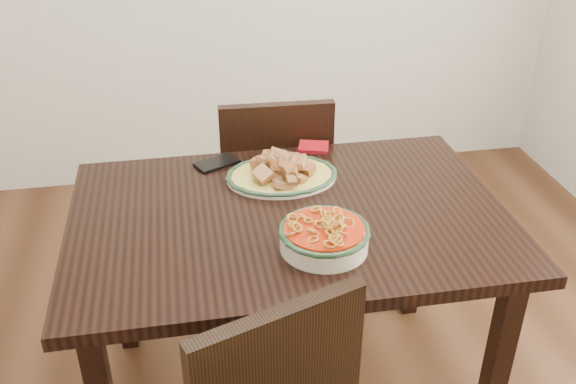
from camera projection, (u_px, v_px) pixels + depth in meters
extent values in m
cube|color=black|center=(289.00, 218.00, 1.93)|extent=(1.30, 0.87, 0.04)
cube|color=black|center=(496.00, 368.00, 1.91)|extent=(0.06, 0.06, 0.71)
cube|color=black|center=(119.00, 270.00, 2.32)|extent=(0.06, 0.06, 0.71)
cube|color=black|center=(415.00, 238.00, 2.50)|extent=(0.06, 0.06, 0.71)
cube|color=black|center=(272.00, 190.00, 2.68)|extent=(0.43, 0.43, 0.04)
cube|color=black|center=(305.00, 211.00, 2.96)|extent=(0.04, 0.04, 0.41)
cube|color=black|center=(231.00, 217.00, 2.92)|extent=(0.04, 0.04, 0.41)
cube|color=black|center=(318.00, 254.00, 2.67)|extent=(0.04, 0.04, 0.41)
cube|color=black|center=(236.00, 260.00, 2.62)|extent=(0.04, 0.04, 0.41)
cube|color=black|center=(277.00, 159.00, 2.39)|extent=(0.42, 0.05, 0.44)
ellipsoid|color=beige|center=(282.00, 177.00, 2.09)|extent=(0.36, 0.27, 0.02)
ellipsoid|color=gold|center=(282.00, 175.00, 2.09)|extent=(0.34, 0.26, 0.01)
torus|color=#183520|center=(282.00, 175.00, 2.09)|extent=(0.28, 0.28, 0.01)
cylinder|color=beige|center=(324.00, 238.00, 1.74)|extent=(0.24, 0.24, 0.06)
torus|color=#17321C|center=(324.00, 231.00, 1.73)|extent=(0.25, 0.25, 0.02)
cylinder|color=#A22107|center=(324.00, 229.00, 1.73)|extent=(0.22, 0.22, 0.01)
cube|color=black|center=(217.00, 163.00, 2.18)|extent=(0.17, 0.13, 0.01)
cube|color=maroon|center=(314.00, 147.00, 2.29)|extent=(0.13, 0.11, 0.01)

